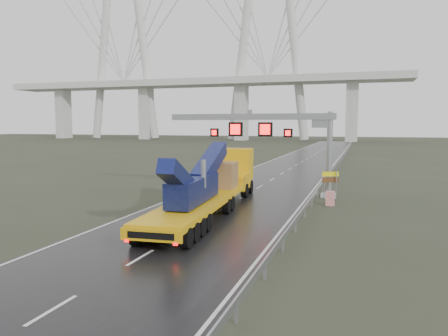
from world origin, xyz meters
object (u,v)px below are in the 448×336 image
(sign_gantry, at_px, (273,130))
(striped_barrier, at_px, (330,198))
(heavy_haul_truck, at_px, (216,183))
(exit_sign_pair, at_px, (330,180))

(sign_gantry, distance_m, striped_barrier, 8.29)
(heavy_haul_truck, distance_m, striped_barrier, 8.78)
(exit_sign_pair, xyz_separation_m, striped_barrier, (0.23, -3.00, -1.07))
(exit_sign_pair, height_order, striped_barrier, exit_sign_pair)
(heavy_haul_truck, distance_m, exit_sign_pair, 10.04)
(heavy_haul_truck, height_order, striped_barrier, heavy_haul_truck)
(sign_gantry, xyz_separation_m, striped_barrier, (5.23, -3.99, -5.05))
(sign_gantry, height_order, exit_sign_pair, sign_gantry)
(striped_barrier, bearing_deg, heavy_haul_truck, -163.36)
(sign_gantry, xyz_separation_m, exit_sign_pair, (5.00, -0.99, -3.99))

